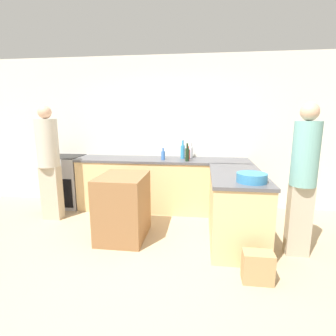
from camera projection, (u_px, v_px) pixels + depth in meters
ground_plane at (135, 272)px, 2.83m from camera, size 14.00×14.00×0.00m
wall_back at (165, 133)px, 4.81m from camera, size 8.00×0.06×2.70m
counter_back at (163, 184)px, 4.64m from camera, size 2.98×0.66×0.92m
counter_peninsula at (236, 207)px, 3.50m from camera, size 0.69×1.44×0.92m
range_oven at (67, 181)px, 4.88m from camera, size 0.63×0.64×0.93m
island_table at (123, 207)px, 3.57m from camera, size 0.61×0.77×0.88m
mixing_bowl at (252, 178)px, 2.95m from camera, size 0.34×0.34×0.10m
wine_bottle_dark at (187, 154)px, 4.30m from camera, size 0.06×0.06×0.30m
hot_sauce_bottle at (188, 154)px, 4.51m from camera, size 0.06×0.06×0.22m
vinegar_bottle_clear at (190, 152)px, 4.65m from camera, size 0.08×0.08×0.26m
dish_soap_bottle at (183, 151)px, 4.56m from camera, size 0.08×0.08×0.32m
water_bottle_blue at (163, 155)px, 4.45m from camera, size 0.07×0.07×0.20m
person_by_range at (49, 159)px, 4.13m from camera, size 0.33×0.33×1.81m
person_at_peninsula at (303, 174)px, 3.01m from camera, size 0.29×0.29×1.80m
paper_bag at (258, 267)px, 2.64m from camera, size 0.30×0.18×0.32m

